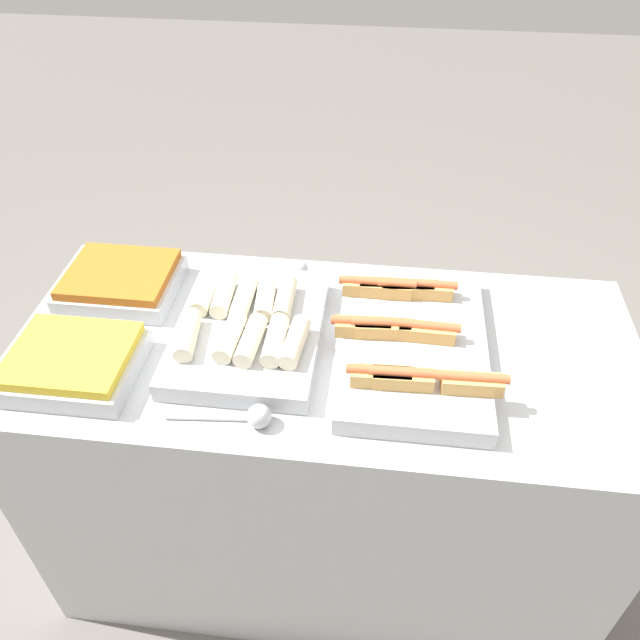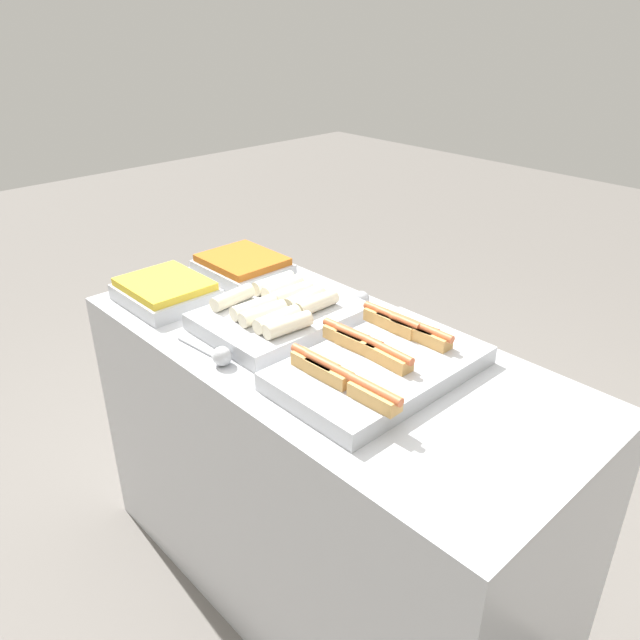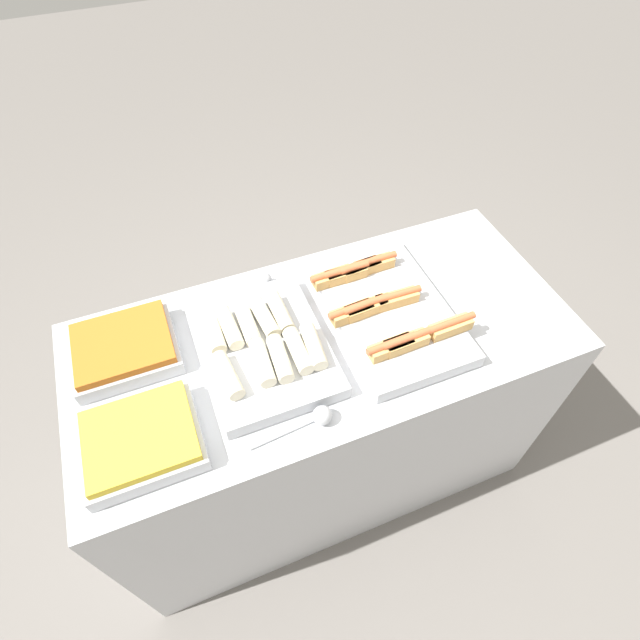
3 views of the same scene
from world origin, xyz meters
name	(u,v)px [view 1 (image 1 of 3)]	position (x,y,z in m)	size (l,w,h in m)	color
ground_plane	(324,541)	(0.00, 0.00, 0.00)	(12.00, 12.00, 0.00)	slate
counter	(325,459)	(0.00, 0.00, 0.46)	(1.55, 0.70, 0.93)	#B7BABF
tray_hotdogs	(411,340)	(0.21, 0.00, 0.96)	(0.40, 0.56, 0.10)	#B7BABF
tray_wraps	(249,327)	(-0.19, 0.00, 0.96)	(0.35, 0.46, 0.10)	#B7BABF
tray_side_front	(73,363)	(-0.57, -0.17, 0.96)	(0.29, 0.25, 0.07)	#B7BABF
tray_side_back	(121,282)	(-0.57, 0.14, 0.96)	(0.29, 0.25, 0.07)	#B7BABF
serving_spoon_near	(254,416)	(-0.13, -0.27, 0.95)	(0.23, 0.05, 0.05)	#B2B5BA
serving_spoon_far	(294,270)	(-0.12, 0.27, 0.95)	(0.25, 0.05, 0.05)	#B2B5BA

